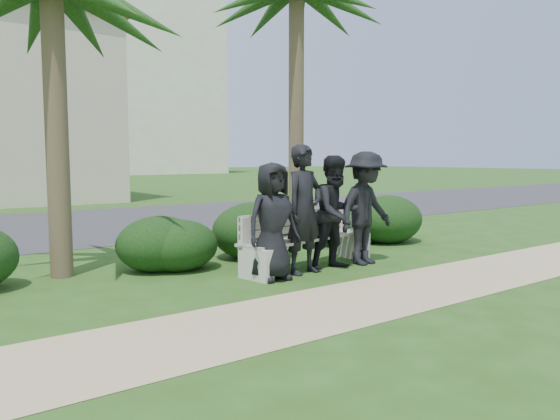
{
  "coord_description": "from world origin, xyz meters",
  "views": [
    {
      "loc": [
        -4.99,
        -6.43,
        1.73
      ],
      "look_at": [
        0.56,
        1.0,
        0.84
      ],
      "focal_mm": 35.0,
      "sensor_mm": 36.0,
      "label": 1
    }
  ],
  "objects_px": {
    "man_b": "(304,210)",
    "man_c": "(336,213)",
    "man_a": "(273,222)",
    "man_d": "(366,208)",
    "park_bench": "(308,243)"
  },
  "relations": [
    {
      "from": "park_bench",
      "to": "man_d",
      "type": "xyz_separation_m",
      "value": [
        0.93,
        -0.33,
        0.52
      ]
    },
    {
      "from": "man_a",
      "to": "man_c",
      "type": "xyz_separation_m",
      "value": [
        1.25,
        0.04,
        0.05
      ]
    },
    {
      "from": "park_bench",
      "to": "man_c",
      "type": "bearing_deg",
      "value": -56.25
    },
    {
      "from": "man_d",
      "to": "park_bench",
      "type": "bearing_deg",
      "value": 152.82
    },
    {
      "from": "man_c",
      "to": "man_d",
      "type": "height_order",
      "value": "man_d"
    },
    {
      "from": "park_bench",
      "to": "man_a",
      "type": "relative_size",
      "value": 1.55
    },
    {
      "from": "man_a",
      "to": "man_d",
      "type": "xyz_separation_m",
      "value": [
        1.88,
        0.02,
        0.08
      ]
    },
    {
      "from": "park_bench",
      "to": "man_b",
      "type": "height_order",
      "value": "man_b"
    },
    {
      "from": "man_d",
      "to": "man_a",
      "type": "bearing_deg",
      "value": 173.24
    },
    {
      "from": "man_d",
      "to": "man_c",
      "type": "bearing_deg",
      "value": 171.38
    },
    {
      "from": "man_b",
      "to": "man_c",
      "type": "distance_m",
      "value": 0.62
    },
    {
      "from": "man_b",
      "to": "man_c",
      "type": "bearing_deg",
      "value": -12.72
    },
    {
      "from": "park_bench",
      "to": "man_b",
      "type": "xyz_separation_m",
      "value": [
        -0.31,
        -0.29,
        0.57
      ]
    },
    {
      "from": "man_b",
      "to": "man_c",
      "type": "relative_size",
      "value": 1.09
    },
    {
      "from": "park_bench",
      "to": "man_d",
      "type": "distance_m",
      "value": 1.12
    }
  ]
}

